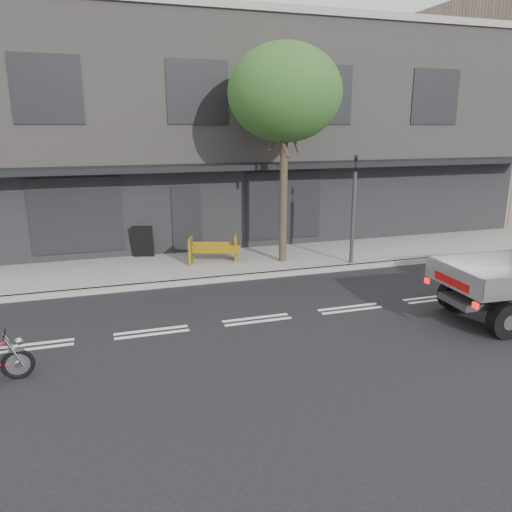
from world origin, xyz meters
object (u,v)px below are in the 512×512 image
object	(u,v)px
traffic_light_pole	(353,216)
construction_barrier	(215,250)
sandwich_board	(143,241)
street_tree	(285,94)

from	to	relation	value
traffic_light_pole	construction_barrier	size ratio (longest dim) A/B	2.23
construction_barrier	sandwich_board	size ratio (longest dim) A/B	1.46
street_tree	traffic_light_pole	world-z (taller)	street_tree
street_tree	sandwich_board	xyz separation A→B (m)	(-4.21, 1.80, -4.59)
sandwich_board	street_tree	bearing A→B (deg)	-8.51
street_tree	construction_barrier	size ratio (longest dim) A/B	4.29
street_tree	sandwich_board	bearing A→B (deg)	156.86
traffic_light_pole	sandwich_board	xyz separation A→B (m)	(-6.21, 2.65, -0.97)
street_tree	traffic_light_pole	bearing A→B (deg)	-23.03
street_tree	traffic_light_pole	size ratio (longest dim) A/B	1.93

